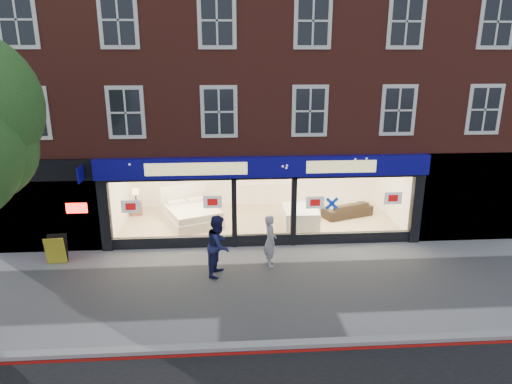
{
  "coord_description": "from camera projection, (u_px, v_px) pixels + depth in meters",
  "views": [
    {
      "loc": [
        -1.33,
        -12.06,
        6.64
      ],
      "look_at": [
        -0.32,
        2.5,
        2.18
      ],
      "focal_mm": 32.0,
      "sensor_mm": 36.0,
      "label": 1
    }
  ],
  "objects": [
    {
      "name": "a_board",
      "position": [
        56.0,
        250.0,
        14.9
      ],
      "size": [
        0.67,
        0.46,
        0.97
      ],
      "primitive_type": "cube",
      "rotation": [
        0.0,
        0.0,
        0.09
      ],
      "color": "gold",
      "rests_on": "ground"
    },
    {
      "name": "display_bed",
      "position": [
        192.0,
        214.0,
        18.25
      ],
      "size": [
        2.64,
        2.86,
        1.31
      ],
      "rotation": [
        0.0,
        0.0,
        0.39
      ],
      "color": "beige",
      "rests_on": "showroom_floor"
    },
    {
      "name": "kerb_line",
      "position": [
        286.0,
        351.0,
        10.58
      ],
      "size": [
        60.0,
        0.1,
        0.01
      ],
      "primitive_type": "cube",
      "color": "#8C0A07",
      "rests_on": "ground"
    },
    {
      "name": "showroom_floor",
      "position": [
        259.0,
        222.0,
        18.53
      ],
      "size": [
        11.0,
        4.5,
        0.1
      ],
      "primitive_type": "cube",
      "color": "tan",
      "rests_on": "ground"
    },
    {
      "name": "pedestrian_grey",
      "position": [
        270.0,
        241.0,
        14.66
      ],
      "size": [
        0.48,
        0.67,
        1.72
      ],
      "primitive_type": "imported",
      "rotation": [
        0.0,
        0.0,
        1.69
      ],
      "color": "#9EA1A5",
      "rests_on": "ground"
    },
    {
      "name": "ground",
      "position": [
        273.0,
        286.0,
        13.53
      ],
      "size": [
        120.0,
        120.0,
        0.0
      ],
      "primitive_type": "plane",
      "color": "gray",
      "rests_on": "ground"
    },
    {
      "name": "building",
      "position": [
        256.0,
        52.0,
        18.2
      ],
      "size": [
        19.0,
        8.26,
        10.3
      ],
      "color": "maroon",
      "rests_on": "ground"
    },
    {
      "name": "bedside_table",
      "position": [
        137.0,
        208.0,
        19.21
      ],
      "size": [
        0.52,
        0.52,
        0.55
      ],
      "primitive_type": "cube",
      "rotation": [
        0.0,
        0.0,
        0.16
      ],
      "color": "brown",
      "rests_on": "showroom_floor"
    },
    {
      "name": "kerb_stone",
      "position": [
        285.0,
        344.0,
        10.75
      ],
      "size": [
        60.0,
        0.25,
        0.12
      ],
      "primitive_type": "cube",
      "color": "gray",
      "rests_on": "ground"
    },
    {
      "name": "mattress_stack",
      "position": [
        300.0,
        216.0,
        18.11
      ],
      "size": [
        1.35,
        1.7,
        0.66
      ],
      "rotation": [
        0.0,
        0.0,
        -0.02
      ],
      "color": "silver",
      "rests_on": "showroom_floor"
    },
    {
      "name": "pedestrian_blue",
      "position": [
        219.0,
        245.0,
        14.04
      ],
      "size": [
        0.97,
        1.11,
        1.93
      ],
      "primitive_type": "imported",
      "rotation": [
        0.0,
        0.0,
        1.28
      ],
      "color": "#191B47",
      "rests_on": "ground"
    },
    {
      "name": "sofa",
      "position": [
        347.0,
        209.0,
        19.0
      ],
      "size": [
        2.25,
        1.49,
        0.61
      ],
      "primitive_type": "imported",
      "rotation": [
        0.0,
        0.0,
        3.49
      ],
      "color": "black",
      "rests_on": "showroom_floor"
    }
  ]
}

